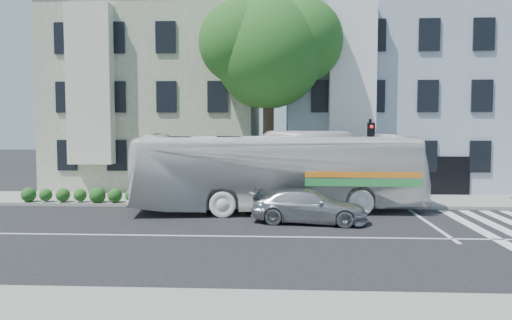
{
  "coord_description": "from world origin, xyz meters",
  "views": [
    {
      "loc": [
        0.72,
        -17.03,
        3.86
      ],
      "look_at": [
        -0.39,
        3.82,
        2.4
      ],
      "focal_mm": 35.0,
      "sensor_mm": 36.0,
      "label": 1
    }
  ],
  "objects": [
    {
      "name": "building_right",
      "position": [
        7.0,
        15.0,
        5.5
      ],
      "size": [
        12.0,
        10.0,
        11.0
      ],
      "primitive_type": "cube",
      "color": "#A0AEBE",
      "rests_on": "ground"
    },
    {
      "name": "building_left",
      "position": [
        -7.0,
        15.0,
        5.5
      ],
      "size": [
        12.0,
        10.0,
        11.0
      ],
      "primitive_type": "cube",
      "color": "gray",
      "rests_on": "ground"
    },
    {
      "name": "bus",
      "position": [
        0.52,
        5.2,
        1.8
      ],
      "size": [
        4.68,
        13.21,
        3.6
      ],
      "primitive_type": "imported",
      "rotation": [
        0.0,
        0.0,
        1.7
      ],
      "color": "silver",
      "rests_on": "ground"
    },
    {
      "name": "ground",
      "position": [
        0.0,
        0.0,
        0.0
      ],
      "size": [
        120.0,
        120.0,
        0.0
      ],
      "primitive_type": "plane",
      "color": "black",
      "rests_on": "ground"
    },
    {
      "name": "sidewalk_far",
      "position": [
        0.0,
        8.0,
        0.07
      ],
      "size": [
        80.0,
        4.0,
        0.15
      ],
      "primitive_type": "cube",
      "color": "gray",
      "rests_on": "ground"
    },
    {
      "name": "traffic_signal",
      "position": [
        4.73,
        5.99,
        2.67
      ],
      "size": [
        0.42,
        0.53,
        4.14
      ],
      "rotation": [
        0.0,
        0.0,
        0.34
      ],
      "color": "black",
      "rests_on": "ground"
    },
    {
      "name": "sedan",
      "position": [
        1.78,
        2.6,
        0.66
      ],
      "size": [
        2.5,
        4.79,
        1.33
      ],
      "primitive_type": "imported",
      "rotation": [
        0.0,
        0.0,
        1.43
      ],
      "color": "#A7AAAE",
      "rests_on": "ground"
    },
    {
      "name": "hedge",
      "position": [
        -7.31,
        6.3,
        0.5
      ],
      "size": [
        8.54,
        1.98,
        0.7
      ],
      "primitive_type": null,
      "rotation": [
        0.0,
        0.0,
        -0.14
      ],
      "color": "#28541B",
      "rests_on": "sidewalk_far"
    },
    {
      "name": "street_tree",
      "position": [
        0.06,
        8.74,
        7.83
      ],
      "size": [
        7.3,
        5.9,
        11.1
      ],
      "color": "#2D2116",
      "rests_on": "ground"
    }
  ]
}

